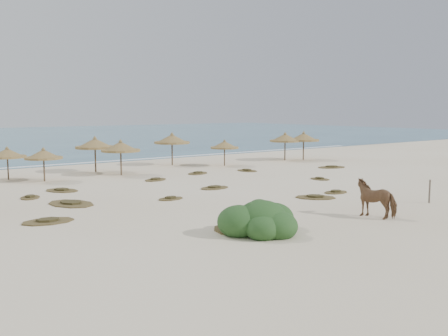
% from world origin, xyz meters
% --- Properties ---
extents(ground, '(160.00, 160.00, 0.00)m').
position_xyz_m(ground, '(0.00, 0.00, 0.00)').
color(ground, beige).
rests_on(ground, ground).
extents(foam_line, '(70.00, 0.60, 0.01)m').
position_xyz_m(foam_line, '(0.00, 26.00, 0.00)').
color(foam_line, white).
rests_on(foam_line, ground).
extents(palapa_0, '(3.38, 3.38, 2.43)m').
position_xyz_m(palapa_0, '(-10.55, 18.52, 1.88)').
color(palapa_0, '#4F3D28').
rests_on(palapa_0, ground).
extents(palapa_1, '(2.91, 2.91, 2.43)m').
position_xyz_m(palapa_1, '(-8.75, 16.01, 1.89)').
color(palapa_1, '#4F3D28').
rests_on(palapa_1, ground).
extents(palapa_2, '(3.60, 3.60, 2.78)m').
position_xyz_m(palapa_2, '(-2.92, 15.91, 2.16)').
color(palapa_2, '#4F3D28').
rests_on(palapa_2, ground).
extents(palapa_3, '(3.87, 3.87, 2.94)m').
position_xyz_m(palapa_3, '(-3.76, 18.86, 2.28)').
color(palapa_3, '#4F3D28').
rests_on(palapa_3, ground).
extents(palapa_4, '(4.02, 4.02, 3.01)m').
position_xyz_m(palapa_4, '(3.82, 19.46, 2.33)').
color(palapa_4, '#4F3D28').
rests_on(palapa_4, ground).
extents(palapa_5, '(2.93, 2.93, 2.39)m').
position_xyz_m(palapa_5, '(7.27, 16.14, 1.86)').
color(palapa_5, '#4F3D28').
rests_on(palapa_5, ground).
extents(palapa_6, '(3.82, 3.82, 2.84)m').
position_xyz_m(palapa_6, '(14.98, 16.37, 2.20)').
color(palapa_6, '#4F3D28').
rests_on(palapa_6, ground).
extents(palapa_7, '(3.80, 3.80, 2.89)m').
position_xyz_m(palapa_7, '(16.86, 15.66, 2.24)').
color(palapa_7, '#4F3D28').
rests_on(palapa_7, ground).
extents(horse, '(1.46, 2.28, 1.77)m').
position_xyz_m(horse, '(0.16, -5.24, 0.89)').
color(horse, brown).
rests_on(horse, ground).
extents(fence_post_near, '(0.13, 0.13, 1.28)m').
position_xyz_m(fence_post_near, '(5.39, -4.84, 0.64)').
color(fence_post_near, brown).
rests_on(fence_post_near, ground).
extents(bush, '(3.56, 3.14, 1.60)m').
position_xyz_m(bush, '(-6.29, -4.34, 0.52)').
color(bush, '#2A5323').
rests_on(bush, ground).
extents(scrub_0, '(2.49, 1.79, 0.16)m').
position_xyz_m(scrub_0, '(-12.66, 2.99, 0.05)').
color(scrub_0, brown).
rests_on(scrub_0, ground).
extents(scrub_1, '(2.68, 3.38, 0.16)m').
position_xyz_m(scrub_1, '(-10.30, 6.52, 0.05)').
color(scrub_1, brown).
rests_on(scrub_1, ground).
extents(scrub_2, '(1.61, 1.11, 0.16)m').
position_xyz_m(scrub_2, '(-5.26, 4.59, 0.05)').
color(scrub_2, brown).
rests_on(scrub_2, ground).
extents(scrub_3, '(2.15, 1.49, 0.16)m').
position_xyz_m(scrub_3, '(-0.98, 6.27, 0.05)').
color(scrub_3, brown).
rests_on(scrub_3, ground).
extents(scrub_4, '(1.12, 1.63, 0.16)m').
position_xyz_m(scrub_4, '(7.51, 4.96, 0.05)').
color(scrub_4, brown).
rests_on(scrub_4, ground).
extents(scrub_5, '(2.93, 2.29, 0.16)m').
position_xyz_m(scrub_5, '(13.90, 9.39, 0.05)').
color(scrub_5, brown).
rests_on(scrub_5, ground).
extents(scrub_6, '(2.38, 2.69, 0.16)m').
position_xyz_m(scrub_6, '(-9.21, 11.15, 0.05)').
color(scrub_6, brown).
rests_on(scrub_6, ground).
extents(scrub_7, '(2.44, 2.11, 0.16)m').
position_xyz_m(scrub_7, '(2.26, 12.99, 0.05)').
color(scrub_7, brown).
rests_on(scrub_7, ground).
extents(scrub_8, '(1.64, 1.91, 0.16)m').
position_xyz_m(scrub_8, '(-11.51, 9.78, 0.05)').
color(scrub_8, brown).
rests_on(scrub_8, ground).
extents(scrub_9, '(2.70, 2.69, 0.16)m').
position_xyz_m(scrub_9, '(1.61, -0.05, 0.05)').
color(scrub_9, brown).
rests_on(scrub_9, ground).
extents(scrub_10, '(1.52, 2.10, 0.16)m').
position_xyz_m(scrub_10, '(6.45, 11.97, 0.05)').
color(scrub_10, brown).
rests_on(scrub_10, ground).
extents(scrub_11, '(1.98, 2.33, 0.16)m').
position_xyz_m(scrub_11, '(-7.05, -3.16, 0.05)').
color(scrub_11, brown).
rests_on(scrub_11, ground).
extents(scrub_12, '(1.68, 1.10, 0.16)m').
position_xyz_m(scrub_12, '(3.92, 0.42, 0.05)').
color(scrub_12, brown).
rests_on(scrub_12, ground).
extents(scrub_13, '(2.26, 1.94, 0.16)m').
position_xyz_m(scrub_13, '(-2.20, 11.80, 0.05)').
color(scrub_13, brown).
rests_on(scrub_13, ground).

